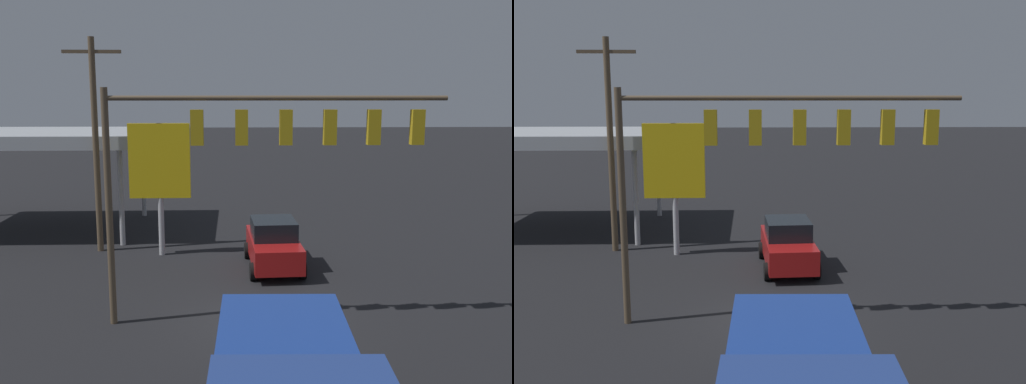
# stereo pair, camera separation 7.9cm
# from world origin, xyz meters

# --- Properties ---
(ground_plane) EXTENTS (200.00, 200.00, 0.00)m
(ground_plane) POSITION_xyz_m (0.00, 0.00, 0.00)
(ground_plane) COLOR black
(traffic_signal_assembly) EXTENTS (9.75, 0.43, 6.89)m
(traffic_signal_assembly) POSITION_xyz_m (-0.02, 0.07, 5.39)
(traffic_signal_assembly) COLOR brown
(traffic_signal_assembly) RESTS_ON ground
(utility_pole) EXTENTS (2.40, 0.26, 9.02)m
(utility_pole) POSITION_xyz_m (6.52, -7.93, 4.79)
(utility_pole) COLOR brown
(utility_pole) RESTS_ON ground
(gas_station_canopy) EXTENTS (11.07, 7.50, 4.92)m
(gas_station_canopy) POSITION_xyz_m (10.67, -12.00, 4.57)
(gas_station_canopy) COLOR #B2B7BC
(gas_station_canopy) RESTS_ON ground
(price_sign) EXTENTS (2.52, 0.27, 5.53)m
(price_sign) POSITION_xyz_m (3.78, -7.21, 3.82)
(price_sign) COLOR #B7B7BC
(price_sign) RESTS_ON ground
(sedan_far) EXTENTS (2.23, 4.48, 1.93)m
(sedan_far) POSITION_xyz_m (-0.80, -5.17, 0.95)
(sedan_far) COLOR maroon
(sedan_far) RESTS_ON ground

